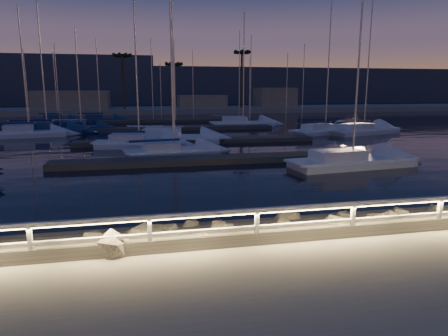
{
  "coord_description": "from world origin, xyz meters",
  "views": [
    {
      "loc": [
        -5.15,
        -10.39,
        4.39
      ],
      "look_at": [
        -2.11,
        4.0,
        1.44
      ],
      "focal_mm": 32.0,
      "sensor_mm": 36.0,
      "label": 1
    }
  ],
  "objects_px": {
    "sailboat_i": "(80,127)",
    "sailboat_m": "(57,119)",
    "sailboat_f": "(137,143)",
    "sailboat_e": "(27,133)",
    "sailboat_k": "(241,123)",
    "sailboat_h": "(324,130)",
    "guard_rail": "(320,214)",
    "sailboat_d": "(349,160)",
    "sailboat_g": "(172,137)",
    "sailboat_c": "(171,150)",
    "sailboat_j": "(45,130)",
    "sailboat_l": "(362,130)",
    "sailboat_n": "(99,119)"
  },
  "relations": [
    {
      "from": "guard_rail",
      "to": "sailboat_e",
      "type": "height_order",
      "value": "sailboat_e"
    },
    {
      "from": "sailboat_d",
      "to": "sailboat_i",
      "type": "relative_size",
      "value": 1.25
    },
    {
      "from": "sailboat_j",
      "to": "sailboat_l",
      "type": "distance_m",
      "value": 35.1
    },
    {
      "from": "sailboat_h",
      "to": "sailboat_m",
      "type": "distance_m",
      "value": 39.74
    },
    {
      "from": "sailboat_f",
      "to": "sailboat_n",
      "type": "relative_size",
      "value": 1.08
    },
    {
      "from": "sailboat_g",
      "to": "sailboat_l",
      "type": "height_order",
      "value": "sailboat_g"
    },
    {
      "from": "sailboat_f",
      "to": "sailboat_j",
      "type": "bearing_deg",
      "value": 139.39
    },
    {
      "from": "sailboat_d",
      "to": "sailboat_k",
      "type": "xyz_separation_m",
      "value": [
        0.25,
        28.86,
        0.03
      ]
    },
    {
      "from": "sailboat_c",
      "to": "sailboat_g",
      "type": "xyz_separation_m",
      "value": [
        0.7,
        7.68,
        0.07
      ]
    },
    {
      "from": "sailboat_l",
      "to": "sailboat_e",
      "type": "bearing_deg",
      "value": 155.23
    },
    {
      "from": "guard_rail",
      "to": "sailboat_c",
      "type": "bearing_deg",
      "value": 98.42
    },
    {
      "from": "sailboat_g",
      "to": "sailboat_e",
      "type": "bearing_deg",
      "value": 167.55
    },
    {
      "from": "guard_rail",
      "to": "sailboat_n",
      "type": "height_order",
      "value": "sailboat_n"
    },
    {
      "from": "sailboat_f",
      "to": "sailboat_c",
      "type": "bearing_deg",
      "value": -51.19
    },
    {
      "from": "sailboat_i",
      "to": "sailboat_c",
      "type": "bearing_deg",
      "value": -59.56
    },
    {
      "from": "sailboat_f",
      "to": "sailboat_l",
      "type": "bearing_deg",
      "value": 23.73
    },
    {
      "from": "sailboat_m",
      "to": "sailboat_n",
      "type": "bearing_deg",
      "value": -1.78
    },
    {
      "from": "sailboat_i",
      "to": "sailboat_n",
      "type": "distance_m",
      "value": 13.73
    },
    {
      "from": "guard_rail",
      "to": "sailboat_e",
      "type": "bearing_deg",
      "value": 115.82
    },
    {
      "from": "sailboat_k",
      "to": "sailboat_l",
      "type": "relative_size",
      "value": 0.96
    },
    {
      "from": "sailboat_g",
      "to": "sailboat_f",
      "type": "bearing_deg",
      "value": -124.02
    },
    {
      "from": "sailboat_e",
      "to": "sailboat_k",
      "type": "bearing_deg",
      "value": 7.89
    },
    {
      "from": "sailboat_d",
      "to": "sailboat_n",
      "type": "xyz_separation_m",
      "value": [
        -19.08,
        40.34,
        -0.01
      ]
    },
    {
      "from": "sailboat_i",
      "to": "sailboat_f",
      "type": "bearing_deg",
      "value": -60.54
    },
    {
      "from": "sailboat_c",
      "to": "sailboat_j",
      "type": "distance_m",
      "value": 21.37
    },
    {
      "from": "sailboat_e",
      "to": "sailboat_f",
      "type": "height_order",
      "value": "sailboat_f"
    },
    {
      "from": "sailboat_c",
      "to": "sailboat_l",
      "type": "height_order",
      "value": "sailboat_l"
    },
    {
      "from": "sailboat_c",
      "to": "sailboat_i",
      "type": "distance_m",
      "value": 21.88
    },
    {
      "from": "sailboat_k",
      "to": "sailboat_m",
      "type": "relative_size",
      "value": 1.41
    },
    {
      "from": "sailboat_c",
      "to": "guard_rail",
      "type": "bearing_deg",
      "value": -90.26
    },
    {
      "from": "sailboat_h",
      "to": "sailboat_j",
      "type": "height_order",
      "value": "sailboat_h"
    },
    {
      "from": "sailboat_e",
      "to": "sailboat_j",
      "type": "bearing_deg",
      "value": 55.82
    },
    {
      "from": "sailboat_d",
      "to": "sailboat_l",
      "type": "xyz_separation_m",
      "value": [
        11.05,
        17.05,
        0.02
      ]
    },
    {
      "from": "sailboat_c",
      "to": "sailboat_k",
      "type": "relative_size",
      "value": 0.82
    },
    {
      "from": "sailboat_n",
      "to": "sailboat_i",
      "type": "bearing_deg",
      "value": -98.05
    },
    {
      "from": "sailboat_e",
      "to": "sailboat_k",
      "type": "height_order",
      "value": "sailboat_k"
    },
    {
      "from": "sailboat_c",
      "to": "sailboat_m",
      "type": "relative_size",
      "value": 1.15
    },
    {
      "from": "guard_rail",
      "to": "sailboat_m",
      "type": "height_order",
      "value": "sailboat_m"
    },
    {
      "from": "sailboat_f",
      "to": "sailboat_h",
      "type": "bearing_deg",
      "value": 28.43
    },
    {
      "from": "sailboat_l",
      "to": "sailboat_m",
      "type": "bearing_deg",
      "value": 128.79
    },
    {
      "from": "guard_rail",
      "to": "sailboat_k",
      "type": "bearing_deg",
      "value": 78.75
    },
    {
      "from": "sailboat_f",
      "to": "sailboat_m",
      "type": "relative_size",
      "value": 1.23
    },
    {
      "from": "sailboat_d",
      "to": "sailboat_g",
      "type": "height_order",
      "value": "sailboat_g"
    },
    {
      "from": "sailboat_e",
      "to": "guard_rail",
      "type": "bearing_deg",
      "value": -72.61
    },
    {
      "from": "sailboat_h",
      "to": "sailboat_m",
      "type": "xyz_separation_m",
      "value": [
        -32.1,
        23.42,
        -0.03
      ]
    },
    {
      "from": "guard_rail",
      "to": "sailboat_i",
      "type": "bearing_deg",
      "value": 107.04
    },
    {
      "from": "sailboat_i",
      "to": "sailboat_m",
      "type": "distance_m",
      "value": 15.57
    },
    {
      "from": "sailboat_d",
      "to": "sailboat_k",
      "type": "bearing_deg",
      "value": 83.22
    },
    {
      "from": "sailboat_f",
      "to": "sailboat_m",
      "type": "xyz_separation_m",
      "value": [
        -11.89,
        29.74,
        -0.03
      ]
    },
    {
      "from": "sailboat_i",
      "to": "sailboat_h",
      "type": "bearing_deg",
      "value": -12.37
    }
  ]
}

